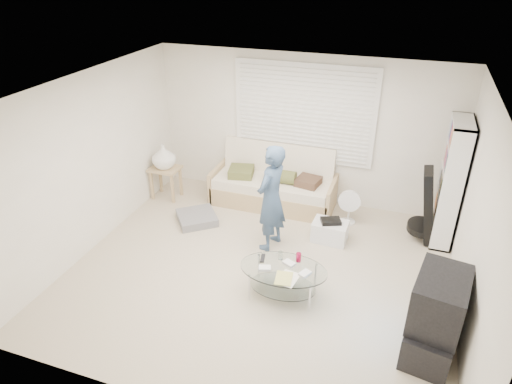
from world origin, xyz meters
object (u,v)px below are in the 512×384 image
at_px(bookshelf, 450,183).
at_px(coffee_table, 284,273).
at_px(futon_sofa, 274,186).
at_px(tv_unit, 436,316).

xyz_separation_m(bookshelf, coffee_table, (-1.89, -2.03, -0.61)).
bearing_deg(futon_sofa, bookshelf, -4.35).
distance_m(futon_sofa, tv_unit, 3.65).
height_order(bookshelf, coffee_table, bookshelf).
xyz_separation_m(futon_sofa, tv_unit, (2.58, -2.58, 0.14)).
bearing_deg(tv_unit, futon_sofa, 134.94).
xyz_separation_m(tv_unit, coffee_table, (-1.76, 0.35, -0.15)).
relative_size(futon_sofa, bookshelf, 1.11).
xyz_separation_m(futon_sofa, coffee_table, (0.81, -2.23, -0.00)).
height_order(tv_unit, coffee_table, tv_unit).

